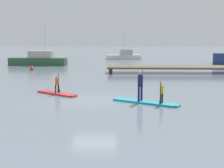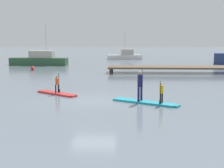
{
  "view_description": "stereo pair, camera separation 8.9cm",
  "coord_description": "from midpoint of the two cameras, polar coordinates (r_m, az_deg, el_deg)",
  "views": [
    {
      "loc": [
        1.68,
        -17.43,
        3.43
      ],
      "look_at": [
        0.96,
        1.29,
        0.75
      ],
      "focal_mm": 50.73,
      "sensor_mm": 36.0,
      "label": 1
    },
    {
      "loc": [
        1.77,
        -17.42,
        3.43
      ],
      "look_at": [
        0.96,
        1.29,
        0.75
      ],
      "focal_mm": 50.73,
      "sensor_mm": 36.0,
      "label": 2
    }
  ],
  "objects": [
    {
      "name": "paddler_adult",
      "position": [
        17.11,
        4.97,
        0.05
      ],
      "size": [
        0.39,
        0.46,
        1.74
      ],
      "color": "#19194C",
      "rests_on": "paddleboard_far"
    },
    {
      "name": "ground_plane",
      "position": [
        17.84,
        -3.4,
        -2.94
      ],
      "size": [
        240.0,
        240.0,
        0.0
      ],
      "primitive_type": "plane",
      "color": "slate"
    },
    {
      "name": "paddleboard_far",
      "position": [
        17.12,
        5.94,
        -3.28
      ],
      "size": [
        3.54,
        2.39,
        0.1
      ],
      "color": "#1E9EB2",
      "rests_on": "ground"
    },
    {
      "name": "paddler_child_front",
      "position": [
        16.61,
        8.77,
        -1.38
      ],
      "size": [
        0.26,
        0.35,
        1.17
      ],
      "color": "black",
      "rests_on": "paddleboard_far"
    },
    {
      "name": "motor_boat_small_navy",
      "position": [
        42.35,
        -13.14,
        4.27
      ],
      "size": [
        7.52,
        2.13,
        5.12
      ],
      "color": "#2D5638",
      "rests_on": "ground"
    },
    {
      "name": "mooring_buoy_near",
      "position": [
        35.79,
        -14.34,
        2.75
      ],
      "size": [
        0.43,
        0.43,
        0.43
      ],
      "primitive_type": "sphere",
      "color": "red",
      "rests_on": "ground"
    },
    {
      "name": "paddler_child_solo",
      "position": [
        19.94,
        -10.01,
        0.12
      ],
      "size": [
        0.28,
        0.32,
        1.19
      ],
      "color": "black",
      "rests_on": "paddleboard_near"
    },
    {
      "name": "paddleboard_near",
      "position": [
        20.03,
        -10.0,
        -1.69
      ],
      "size": [
        2.83,
        2.3,
        0.1
      ],
      "color": "red",
      "rests_on": "ground"
    },
    {
      "name": "trawler_grey_distant",
      "position": [
        53.58,
        2.2,
        5.12
      ],
      "size": [
        5.95,
        2.56,
        4.44
      ],
      "color": "silver",
      "rests_on": "ground"
    },
    {
      "name": "floating_dock",
      "position": [
        32.59,
        10.86,
        2.95
      ],
      "size": [
        13.23,
        2.79,
        0.65
      ],
      "color": "brown",
      "rests_on": "ground"
    }
  ]
}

